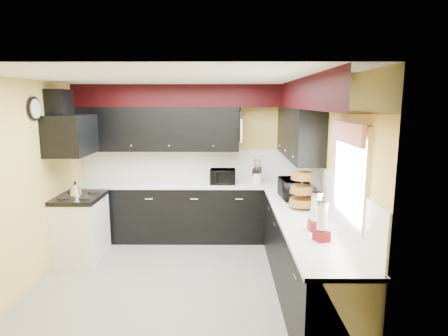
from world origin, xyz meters
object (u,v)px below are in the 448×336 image
at_px(utensil_crock, 257,178).
at_px(knife_block, 257,175).
at_px(toaster_oven, 223,176).
at_px(kettle, 76,190).
at_px(microwave, 293,189).

relative_size(utensil_crock, knife_block, 0.69).
distance_m(toaster_oven, knife_block, 0.56).
bearing_deg(kettle, microwave, -4.54).
distance_m(utensil_crock, knife_block, 0.05).
bearing_deg(knife_block, kettle, -142.55).
bearing_deg(utensil_crock, kettle, -164.94).
height_order(microwave, kettle, microwave).
distance_m(toaster_oven, microwave, 1.33).
relative_size(microwave, kettle, 2.81).
distance_m(microwave, knife_block, 1.06).
xyz_separation_m(toaster_oven, microwave, (0.97, -0.92, 0.02)).
xyz_separation_m(toaster_oven, utensil_crock, (0.56, 0.04, -0.03)).
bearing_deg(toaster_oven, knife_block, 7.10).
bearing_deg(kettle, utensil_crock, 15.06).
xyz_separation_m(microwave, knife_block, (-0.41, 0.98, -0.01)).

